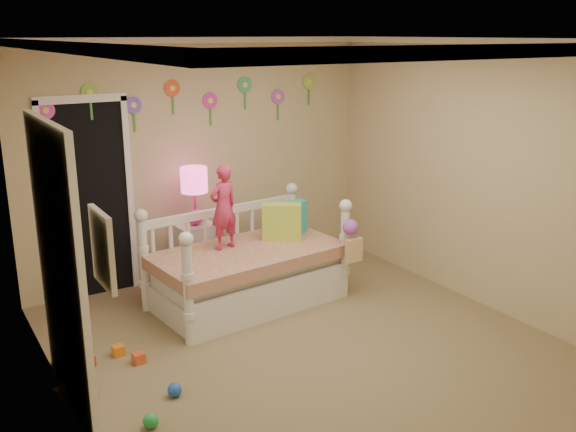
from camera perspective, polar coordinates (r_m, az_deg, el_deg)
floor at (r=5.64m, az=2.38°, el=-11.93°), size 4.00×4.50×0.01m
ceiling at (r=4.98m, az=2.74°, el=15.54°), size 4.00×4.50×0.01m
back_wall at (r=7.08m, az=-7.74°, el=4.99°), size 4.00×0.01×2.60m
left_wall at (r=4.40m, az=-19.59°, el=-2.69°), size 0.01×4.50×2.60m
right_wall at (r=6.46m, az=17.43°, el=3.32°), size 0.01×4.50×2.60m
crown_molding at (r=4.98m, az=2.74°, el=15.19°), size 4.00×4.50×0.06m
daybed at (r=6.38m, az=-3.69°, el=-3.44°), size 1.99×1.19×1.04m
pillow_turquoise at (r=6.73m, az=0.47°, el=-0.26°), size 0.37×0.26×0.35m
pillow_lime at (r=6.58m, az=-0.57°, el=-0.52°), size 0.42×0.34×0.38m
child at (r=6.27m, az=-5.80°, el=0.78°), size 0.35×0.27×0.85m
nightstand at (r=6.96m, az=-8.13°, el=-3.45°), size 0.42×0.33×0.68m
table_lamp at (r=6.75m, az=-8.38°, el=2.58°), size 0.28×0.28×0.62m
closet_doorway at (r=6.73m, az=-17.35°, el=1.49°), size 0.90×0.04×2.07m
flower_decals at (r=6.94m, az=-8.59°, el=10.08°), size 3.40×0.02×0.50m
mirror_closet at (r=4.77m, az=-19.64°, el=-4.45°), size 0.07×1.30×2.10m
wall_picture at (r=3.49m, az=-16.26°, el=-2.86°), size 0.05×0.34×0.42m
hanging_bag at (r=6.40m, az=5.68°, el=-2.36°), size 0.20×0.16×0.36m
toy_scatter at (r=5.24m, az=-15.54°, el=-14.19°), size 0.87×1.34×0.11m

